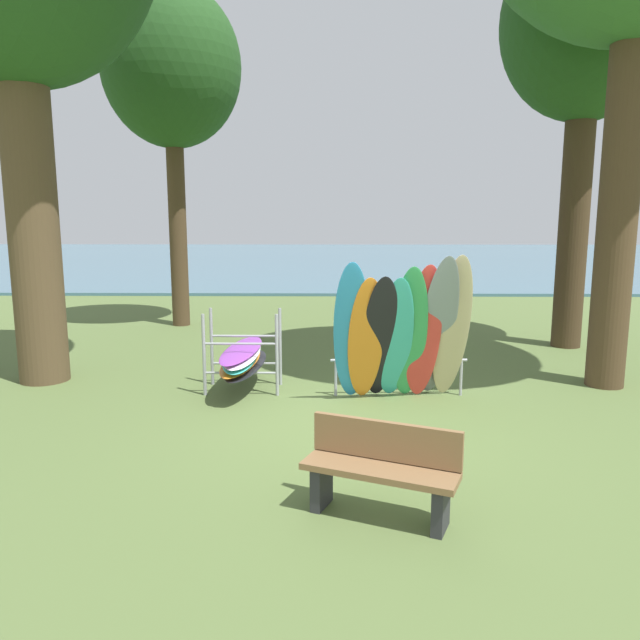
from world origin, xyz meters
TOP-DOWN VIEW (x-y plane):
  - ground_plane at (0.00, 0.00)m, footprint 80.00×80.00m
  - lake_water at (0.00, 30.63)m, footprint 80.00×36.00m
  - tree_mid_behind at (4.43, 4.72)m, footprint 3.29×3.29m
  - tree_far_left_back at (-4.21, 7.09)m, footprint 3.24×3.24m
  - leaning_board_pile at (0.55, 0.81)m, footprint 2.06×1.05m
  - board_storage_rack at (-1.86, 1.39)m, footprint 1.15×2.13m
  - park_bench at (-0.04, -2.62)m, footprint 1.45×0.92m

SIDE VIEW (x-z plane):
  - ground_plane at x=0.00m, z-range 0.00..0.00m
  - lake_water at x=0.00m, z-range 0.00..0.10m
  - park_bench at x=-0.04m, z-range 0.03..0.88m
  - board_storage_rack at x=-1.86m, z-range -0.10..1.15m
  - leaning_board_pile at x=0.55m, z-range -0.08..2.10m
  - tree_far_left_back at x=-4.21m, z-range 2.06..10.06m
  - tree_mid_behind at x=4.43m, z-range 2.09..10.38m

